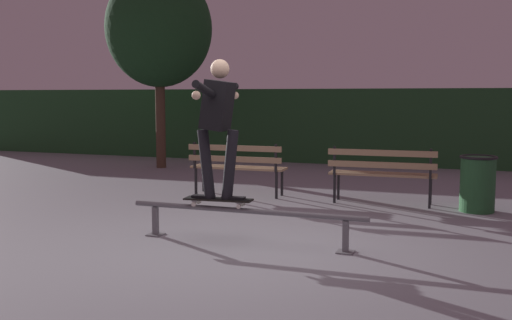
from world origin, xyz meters
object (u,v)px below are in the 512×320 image
object	(u,v)px
skateboarder	(218,117)
park_bench_leftmost	(237,163)
grind_rail	(245,216)
park_bench_left_center	(382,170)
trash_can	(478,183)
tree_far_left	(159,29)
skateboard	(218,200)

from	to	relation	value
skateboarder	park_bench_leftmost	distance (m)	3.17
grind_rail	skateboarder	distance (m)	1.14
skateboarder	park_bench_left_center	size ratio (longest dim) A/B	0.97
trash_can	park_bench_left_center	bearing A→B (deg)	177.05
park_bench_left_center	tree_far_left	bearing A→B (deg)	151.55
park_bench_leftmost	tree_far_left	bearing A→B (deg)	136.17
skateboarder	tree_far_left	bearing A→B (deg)	124.48
park_bench_leftmost	park_bench_left_center	distance (m)	2.36
skateboard	skateboarder	distance (m)	0.94
trash_can	tree_far_left	bearing A→B (deg)	156.06
tree_far_left	skateboard	bearing A→B (deg)	-55.54
grind_rail	skateboard	distance (m)	0.36
grind_rail	park_bench_left_center	distance (m)	3.11
skateboard	park_bench_left_center	distance (m)	3.23
skateboarder	park_bench_left_center	world-z (taller)	skateboarder
grind_rail	park_bench_left_center	size ratio (longest dim) A/B	1.72
park_bench_left_center	tree_far_left	size ratio (longest dim) A/B	0.36
park_bench_left_center	skateboarder	bearing A→B (deg)	-116.05
trash_can	skateboard	bearing A→B (deg)	-134.43
grind_rail	park_bench_leftmost	bearing A→B (deg)	113.59
park_bench_leftmost	trash_can	bearing A→B (deg)	-1.08
park_bench_leftmost	tree_far_left	distance (m)	4.98
park_bench_leftmost	trash_can	distance (m)	3.72
skateboarder	trash_can	world-z (taller)	skateboarder
skateboard	park_bench_left_center	world-z (taller)	park_bench_left_center
park_bench_leftmost	trash_can	world-z (taller)	park_bench_leftmost
skateboarder	tree_far_left	size ratio (longest dim) A/B	0.35
grind_rail	park_bench_leftmost	world-z (taller)	park_bench_leftmost
grind_rail	skateboarder	xyz separation A→B (m)	(-0.32, 0.00, 1.10)
skateboard	trash_can	world-z (taller)	trash_can
skateboarder	tree_far_left	xyz separation A→B (m)	(-4.01, 5.84, 1.72)
grind_rail	skateboard	size ratio (longest dim) A/B	3.49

